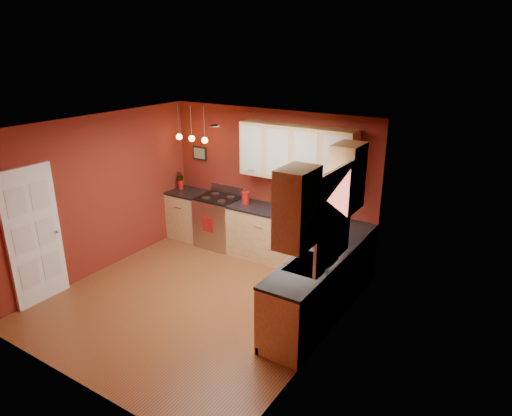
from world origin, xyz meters
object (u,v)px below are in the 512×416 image
Objects in this scene: gas_range at (219,221)px; sink at (311,266)px; soap_pump at (325,264)px; coffee_maker at (333,212)px; red_canister at (245,198)px.

gas_range is 1.59× the size of sink.
sink is 3.89× the size of soap_pump.
gas_range is 6.16× the size of soap_pump.
gas_range is at bearing 176.32° from coffee_maker.
red_canister is at bearing 0.64° from gas_range.
sink is 2.53m from red_canister.
coffee_maker is 1.33× the size of soap_pump.
soap_pump is at bearing -76.93° from coffee_maker.
sink is at bearing 163.19° from soap_pump.
sink is 3.17× the size of red_canister.
coffee_maker reaches higher than gas_range.
coffee_maker is at bearing 3.73° from gas_range.
gas_range is 5.03× the size of red_canister.
sink reaches higher than soap_pump.
soap_pump is at bearing -35.01° from red_canister.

